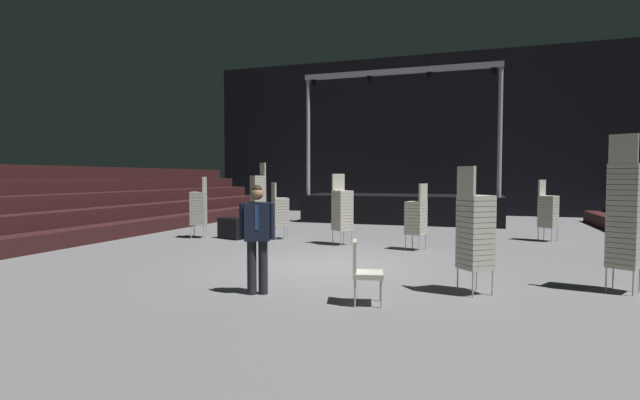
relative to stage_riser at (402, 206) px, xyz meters
name	(u,v)px	position (x,y,z in m)	size (l,w,h in m)	color
ground_plane	(330,268)	(0.00, -10.15, -0.70)	(22.00, 30.00, 0.10)	slate
arena_end_wall	(417,135)	(0.00, 4.85, 3.35)	(22.00, 0.30, 8.00)	black
bleacher_bank_left	(42,203)	(-9.12, -9.15, 0.47)	(3.75, 24.00, 2.25)	black
stage_riser	(402,206)	(0.00, 0.00, 0.00)	(7.92, 2.98, 6.04)	black
man_with_tie	(257,232)	(-0.37, -12.86, 0.34)	(0.56, 0.37, 1.75)	black
chair_stack_front_left	(548,210)	(4.92, -4.51, 0.25)	(0.60, 0.60, 1.79)	#B2B5BA
chair_stack_front_right	(416,217)	(1.48, -7.41, 0.21)	(0.56, 0.56, 1.71)	#B2B5BA
chair_stack_mid_left	(342,209)	(-0.58, -7.11, 0.33)	(0.62, 0.62, 1.96)	#B2B5BA
chair_stack_mid_right	(475,230)	(2.93, -11.73, 0.37)	(0.62, 0.62, 2.05)	#B2B5BA
chair_stack_mid_centre	(258,196)	(-4.55, -4.20, 0.54)	(0.62, 0.62, 2.39)	#B2B5BA
chair_stack_rear_left	(625,214)	(5.23, -10.86, 0.62)	(0.60, 0.60, 2.56)	#B2B5BA
chair_stack_rear_right	(280,211)	(-2.69, -6.56, 0.21)	(0.62, 0.62, 1.71)	#B2B5BA
chair_stack_rear_centre	(199,207)	(-5.19, -7.06, 0.29)	(0.56, 0.56, 1.88)	#B2B5BA
equipment_road_case	(234,228)	(-4.08, -6.85, -0.34)	(0.90, 0.60, 0.63)	black
loose_chair_near_man	(363,268)	(1.37, -12.91, -0.12)	(0.53, 0.53, 0.95)	#B2B5BA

